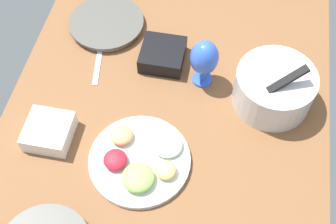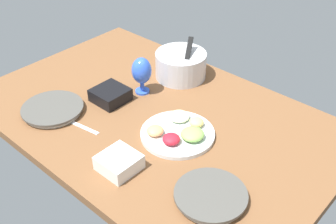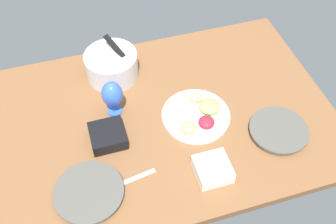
% 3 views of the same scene
% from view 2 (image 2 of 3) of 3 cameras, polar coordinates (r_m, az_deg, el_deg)
% --- Properties ---
extents(ground_plane, '(1.60, 1.04, 0.04)m').
position_cam_2_polar(ground_plane, '(1.86, -1.83, -0.83)').
color(ground_plane, brown).
extents(dinner_plate_left, '(0.27, 0.27, 0.03)m').
position_cam_2_polar(dinner_plate_left, '(1.93, -15.41, 0.36)').
color(dinner_plate_left, silver).
rests_on(dinner_plate_left, ground_plane).
extents(dinner_plate_right, '(0.26, 0.26, 0.03)m').
position_cam_2_polar(dinner_plate_right, '(1.47, 5.82, -11.30)').
color(dinner_plate_right, silver).
rests_on(dinner_plate_right, ground_plane).
extents(mixing_bowl, '(0.25, 0.25, 0.19)m').
position_cam_2_polar(mixing_bowl, '(2.09, 1.75, 6.53)').
color(mixing_bowl, silver).
rests_on(mixing_bowl, ground_plane).
extents(fruit_platter, '(0.31, 0.31, 0.06)m').
position_cam_2_polar(fruit_platter, '(1.72, 1.46, -2.75)').
color(fruit_platter, silver).
rests_on(fruit_platter, ground_plane).
extents(hurricane_glass_blue, '(0.09, 0.09, 0.18)m').
position_cam_2_polar(hurricane_glass_blue, '(1.95, -3.61, 5.50)').
color(hurricane_glass_blue, blue).
rests_on(hurricane_glass_blue, ground_plane).
extents(square_bowl_white, '(0.14, 0.14, 0.06)m').
position_cam_2_polar(square_bowl_white, '(1.57, -6.68, -6.74)').
color(square_bowl_white, white).
rests_on(square_bowl_white, ground_plane).
extents(square_bowl_black, '(0.15, 0.15, 0.06)m').
position_cam_2_polar(square_bowl_black, '(1.94, -7.85, 2.40)').
color(square_bowl_black, black).
rests_on(square_bowl_black, ground_plane).
extents(fork_by_left_plate, '(0.18, 0.05, 0.01)m').
position_cam_2_polar(fork_by_left_plate, '(1.81, -11.64, -1.92)').
color(fork_by_left_plate, silver).
rests_on(fork_by_left_plate, ground_plane).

